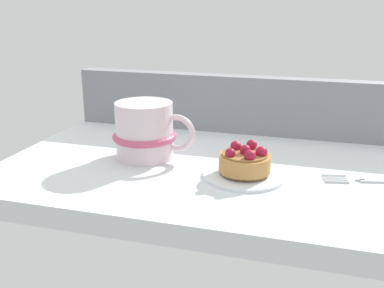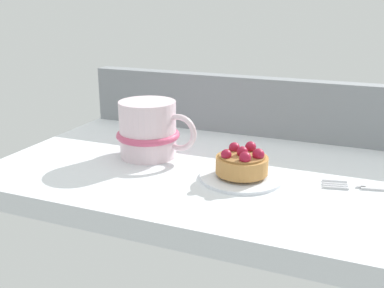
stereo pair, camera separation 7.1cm
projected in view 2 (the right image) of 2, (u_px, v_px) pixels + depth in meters
The scene contains 6 objects.
ground_plane at pixel (214, 174), 73.19cm from camera, with size 67.08×42.16×3.18cm, color silver.
window_rail_back at pixel (249, 105), 88.07cm from camera, with size 65.73×3.37×11.05cm, color gray.
dessert_plate at pixel (241, 176), 67.05cm from camera, with size 12.23×12.23×0.95cm.
raspberry_tart at pixel (242, 162), 66.40cm from camera, with size 7.62×7.62×4.11cm.
coffee_mug at pixel (149, 130), 75.66cm from camera, with size 13.94×10.54×9.31cm.
dessert_fork at pixel (383, 187), 63.37cm from camera, with size 16.91×4.91×0.60cm.
Camera 2 is at (22.78, -64.37, 25.45)cm, focal length 42.85 mm.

